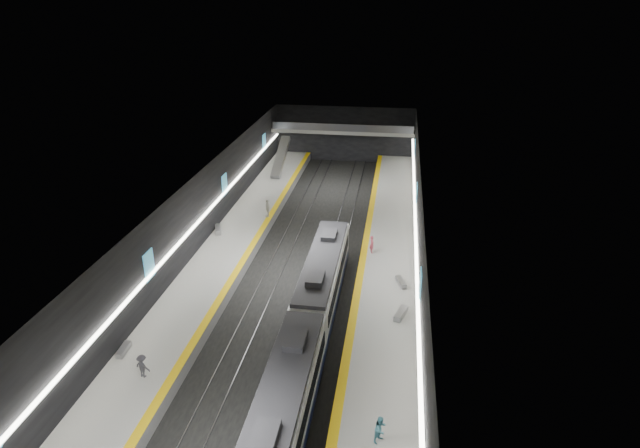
% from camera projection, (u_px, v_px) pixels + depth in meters
% --- Properties ---
extents(ground, '(70.00, 70.00, 0.00)m').
position_uv_depth(ground, '(301.00, 276.00, 47.32)').
color(ground, black).
rests_on(ground, ground).
extents(ceiling, '(20.00, 70.00, 0.04)m').
position_uv_depth(ceiling, '(300.00, 191.00, 44.09)').
color(ceiling, beige).
rests_on(ceiling, wall_left).
extents(wall_left, '(0.04, 70.00, 8.00)m').
position_uv_depth(wall_left, '(189.00, 228.00, 47.08)').
color(wall_left, black).
rests_on(wall_left, ground).
extents(wall_right, '(0.04, 70.00, 8.00)m').
position_uv_depth(wall_right, '(419.00, 242.00, 44.34)').
color(wall_right, black).
rests_on(wall_right, ground).
extents(wall_back, '(20.00, 0.04, 8.00)m').
position_uv_depth(wall_back, '(344.00, 134.00, 77.37)').
color(wall_back, black).
rests_on(wall_back, ground).
extents(platform_left, '(5.00, 70.00, 1.00)m').
position_uv_depth(platform_left, '(219.00, 265.00, 48.15)').
color(platform_left, slate).
rests_on(platform_left, ground).
extents(tile_surface_left, '(5.00, 70.00, 0.02)m').
position_uv_depth(tile_surface_left, '(219.00, 260.00, 47.94)').
color(tile_surface_left, '#A2A29D').
rests_on(tile_surface_left, platform_left).
extents(tactile_strip_left, '(0.60, 70.00, 0.02)m').
position_uv_depth(tactile_strip_left, '(242.00, 261.00, 47.63)').
color(tactile_strip_left, yellow).
rests_on(tactile_strip_left, platform_left).
extents(platform_right, '(5.00, 70.00, 1.00)m').
position_uv_depth(platform_right, '(386.00, 277.00, 46.09)').
color(platform_right, slate).
rests_on(platform_right, ground).
extents(tile_surface_right, '(5.00, 70.00, 0.02)m').
position_uv_depth(tile_surface_right, '(387.00, 272.00, 45.89)').
color(tile_surface_right, '#A2A29D').
rests_on(tile_surface_right, platform_right).
extents(tactile_strip_right, '(0.60, 70.00, 0.02)m').
position_uv_depth(tactile_strip_right, '(361.00, 270.00, 46.18)').
color(tactile_strip_right, yellow).
rests_on(tactile_strip_right, platform_right).
extents(rails, '(6.52, 70.00, 0.12)m').
position_uv_depth(rails, '(301.00, 275.00, 47.30)').
color(rails, gray).
rests_on(rails, ground).
extents(train, '(2.69, 30.04, 3.60)m').
position_uv_depth(train, '(307.00, 331.00, 35.92)').
color(train, black).
rests_on(train, ground).
extents(ad_posters, '(19.94, 53.50, 2.20)m').
position_uv_depth(ad_posters, '(302.00, 225.00, 46.41)').
color(ad_posters, teal).
rests_on(ad_posters, wall_left).
extents(cove_light_left, '(0.25, 68.60, 0.12)m').
position_uv_depth(cove_light_left, '(191.00, 230.00, 47.13)').
color(cove_light_left, white).
rests_on(cove_light_left, wall_left).
extents(cove_light_right, '(0.25, 68.60, 0.12)m').
position_uv_depth(cove_light_right, '(416.00, 244.00, 44.45)').
color(cove_light_right, white).
rests_on(cove_light_right, wall_right).
extents(mezzanine_bridge, '(20.00, 3.00, 1.50)m').
position_uv_depth(mezzanine_bridge, '(343.00, 130.00, 75.08)').
color(mezzanine_bridge, gray).
rests_on(mezzanine_bridge, wall_left).
extents(escalator, '(1.20, 7.50, 3.92)m').
position_uv_depth(escalator, '(281.00, 157.00, 70.70)').
color(escalator, '#99999E').
rests_on(escalator, platform_left).
extents(bench_left_near, '(0.54, 1.62, 0.39)m').
position_uv_depth(bench_left_near, '(124.00, 350.00, 35.68)').
color(bench_left_near, '#99999E').
rests_on(bench_left_near, platform_left).
extents(bench_left_far, '(1.20, 2.02, 0.48)m').
position_uv_depth(bench_left_far, '(218.00, 229.00, 53.39)').
color(bench_left_far, '#99999E').
rests_on(bench_left_far, platform_left).
extents(bench_right_near, '(1.08, 1.95, 0.46)m').
position_uv_depth(bench_right_near, '(401.00, 314.00, 39.58)').
color(bench_right_near, '#99999E').
rests_on(bench_right_near, platform_right).
extents(bench_right_far, '(0.98, 1.75, 0.41)m').
position_uv_depth(bench_right_far, '(401.00, 282.00, 43.88)').
color(bench_right_far, '#99999E').
rests_on(bench_right_far, platform_right).
extents(passenger_right_a, '(0.57, 0.70, 1.65)m').
position_uv_depth(passenger_right_a, '(372.00, 244.00, 48.94)').
color(passenger_right_a, '#D54F66').
rests_on(passenger_right_a, platform_right).
extents(passenger_right_b, '(0.96, 0.99, 1.61)m').
position_uv_depth(passenger_right_b, '(381.00, 429.00, 28.42)').
color(passenger_right_b, '#519CAF').
rests_on(passenger_right_b, platform_right).
extents(passenger_left_a, '(0.88, 1.23, 1.93)m').
position_uv_depth(passenger_left_a, '(267.00, 208.00, 56.63)').
color(passenger_left_a, '#B8B7A9').
rests_on(passenger_left_a, platform_left).
extents(passenger_left_b, '(1.15, 0.86, 1.59)m').
position_uv_depth(passenger_left_b, '(142.00, 366.00, 33.19)').
color(passenger_left_b, '#3E3D45').
rests_on(passenger_left_b, platform_left).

